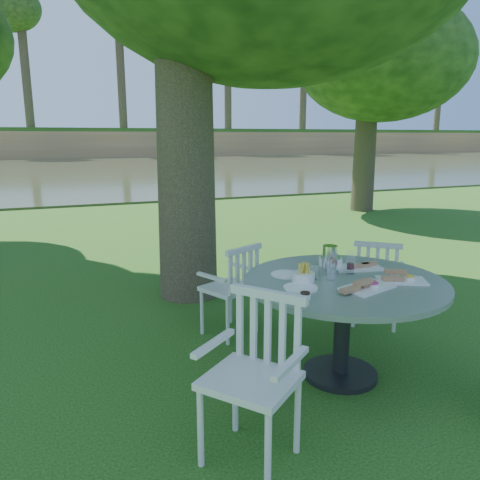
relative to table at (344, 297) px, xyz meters
The scene contains 8 objects.
ground 1.21m from the table, 109.93° to the left, with size 140.00×140.00×0.00m, color #153F0D.
table is the anchor object (origin of this frame).
chair_ne 1.10m from the table, 39.51° to the left, with size 0.58×0.58×0.84m.
chair_nw 1.10m from the table, 115.56° to the left, with size 0.56×0.54×0.85m.
chair_sw 1.09m from the table, 149.34° to the right, with size 0.64×0.65×0.94m.
tableware 0.21m from the table, 96.16° to the left, with size 1.07×0.86×0.22m.
river 23.99m from the table, 90.84° to the left, with size 100.00×28.00×0.12m, color #313721.
far_bank 42.61m from the table, 90.11° to the left, with size 100.00×18.00×15.20m.
Camera 1 is at (-1.56, -3.72, 1.79)m, focal length 35.00 mm.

